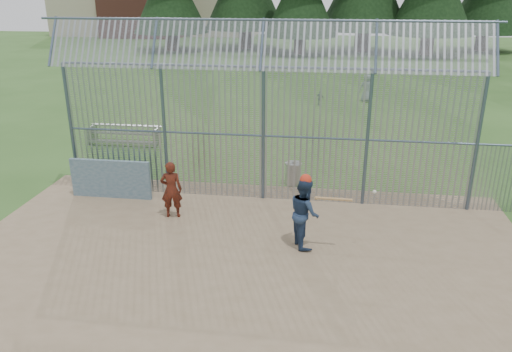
% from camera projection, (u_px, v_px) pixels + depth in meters
% --- Properties ---
extents(ground, '(120.00, 120.00, 0.00)m').
position_uv_depth(ground, '(244.00, 255.00, 12.10)').
color(ground, '#2D511E').
rests_on(ground, ground).
extents(dirt_infield, '(14.00, 10.00, 0.02)m').
position_uv_depth(dirt_infield, '(241.00, 265.00, 11.64)').
color(dirt_infield, '#756047').
rests_on(dirt_infield, ground).
extents(dugout_wall, '(2.50, 0.12, 1.20)m').
position_uv_depth(dugout_wall, '(111.00, 179.00, 15.17)').
color(dugout_wall, '#38566B').
rests_on(dugout_wall, dirt_infield).
extents(batter, '(0.94, 1.04, 1.77)m').
position_uv_depth(batter, '(305.00, 213.00, 12.24)').
color(batter, '#223350').
rests_on(batter, dirt_infield).
extents(onlooker, '(0.65, 0.49, 1.63)m').
position_uv_depth(onlooker, '(171.00, 190.00, 13.82)').
color(onlooker, maroon).
rests_on(onlooker, dirt_infield).
extents(bg_kid_standing, '(0.85, 0.65, 1.57)m').
position_uv_depth(bg_kid_standing, '(366.00, 88.00, 28.02)').
color(bg_kid_standing, slate).
rests_on(bg_kid_standing, ground).
extents(bg_kid_seated, '(0.53, 0.45, 0.85)m').
position_uv_depth(bg_kid_seated, '(320.00, 98.00, 27.12)').
color(bg_kid_seated, slate).
rests_on(bg_kid_seated, ground).
extents(batting_gear, '(1.82, 0.34, 0.58)m').
position_uv_depth(batting_gear, '(312.00, 183.00, 11.91)').
color(batting_gear, red).
rests_on(batting_gear, ground).
extents(trash_can, '(0.56, 0.56, 0.82)m').
position_uv_depth(trash_can, '(293.00, 173.00, 16.31)').
color(trash_can, gray).
rests_on(trash_can, ground).
extents(bleacher, '(3.00, 0.95, 0.72)m').
position_uv_depth(bleacher, '(124.00, 134.00, 20.52)').
color(bleacher, slate).
rests_on(bleacher, ground).
extents(backstop_fence, '(20.09, 0.81, 5.30)m').
position_uv_depth(backstop_fence, '(326.00, 127.00, 14.20)').
color(backstop_fence, '#47566B').
rests_on(backstop_fence, ground).
extents(distant_buildings, '(26.50, 10.50, 8.00)m').
position_uv_depth(distant_buildings, '(141.00, 7.00, 66.16)').
color(distant_buildings, brown).
rests_on(distant_buildings, ground).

